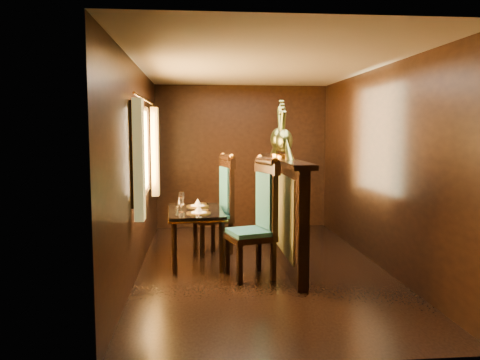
{
  "coord_description": "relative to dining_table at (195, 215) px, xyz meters",
  "views": [
    {
      "loc": [
        -0.78,
        -5.71,
        1.71
      ],
      "look_at": [
        -0.24,
        0.19,
        1.08
      ],
      "focal_mm": 35.0,
      "sensor_mm": 36.0,
      "label": 1
    }
  ],
  "objects": [
    {
      "name": "peacock_left",
      "position": [
        1.14,
        -0.14,
        1.09
      ],
      "size": [
        0.22,
        0.59,
        0.7
      ],
      "primitive_type": null,
      "color": "#1B5131",
      "rests_on": "partition"
    },
    {
      "name": "partition",
      "position": [
        1.14,
        -0.02,
        0.1
      ],
      "size": [
        0.26,
        2.7,
        1.36
      ],
      "color": "black",
      "rests_on": "ground"
    },
    {
      "name": "room_shell",
      "position": [
        0.73,
        -0.3,
        0.96
      ],
      "size": [
        3.04,
        5.04,
        2.52
      ],
      "color": "black",
      "rests_on": "ground"
    },
    {
      "name": "chair_right",
      "position": [
        0.37,
        0.49,
        0.11
      ],
      "size": [
        0.61,
        0.63,
        1.4
      ],
      "rotation": [
        0.0,
        0.0,
        0.24
      ],
      "color": "black",
      "rests_on": "ground"
    },
    {
      "name": "peacock_right",
      "position": [
        1.14,
        0.26,
        1.12
      ],
      "size": [
        0.24,
        0.63,
        0.75
      ],
      "primitive_type": null,
      "color": "#1B5131",
      "rests_on": "partition"
    },
    {
      "name": "dining_table",
      "position": [
        0.0,
        0.0,
        0.0
      ],
      "size": [
        0.78,
        1.21,
        0.89
      ],
      "rotation": [
        0.0,
        0.0,
        0.07
      ],
      "color": "black",
      "rests_on": "ground"
    },
    {
      "name": "chair_left",
      "position": [
        0.76,
        -0.69,
        0.12
      ],
      "size": [
        0.64,
        0.66,
        1.42
      ],
      "rotation": [
        0.0,
        0.0,
        0.29
      ],
      "color": "black",
      "rests_on": "ground"
    },
    {
      "name": "ground",
      "position": [
        0.82,
        -0.32,
        -0.62
      ],
      "size": [
        5.0,
        5.0,
        0.0
      ],
      "primitive_type": "plane",
      "color": "black",
      "rests_on": "ground"
    }
  ]
}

